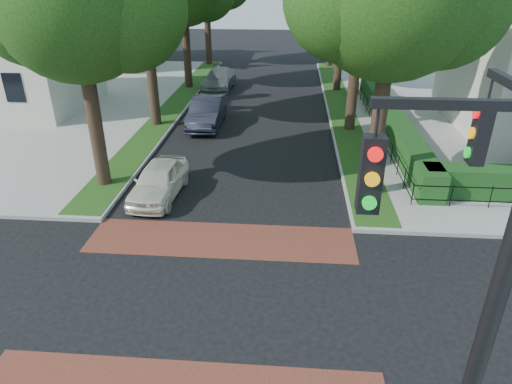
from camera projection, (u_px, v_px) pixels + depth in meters
ground at (204, 302)px, 12.60m from camera, size 120.00×120.00×0.00m
crosswalk_far at (221, 240)px, 15.45m from camera, size 9.00×2.20×0.01m
grass_strip_ne at (341, 108)px, 29.20m from camera, size 1.60×29.80×0.02m
grass_strip_nw at (175, 104)px, 29.95m from camera, size 1.60×29.80×0.02m
hedge_main_road at (390, 119)px, 25.12m from camera, size 1.00×18.00×1.20m
fence_main_road at (375, 121)px, 25.24m from camera, size 0.06×18.00×0.90m
house_left_near at (0, 27)px, 27.49m from camera, size 10.00×9.00×10.14m
house_left_far at (92, 7)px, 39.99m from camera, size 10.00×9.00×10.14m
traffic_signal at (483, 263)px, 6.22m from camera, size 2.17×2.00×8.00m
parked_car_front at (159, 180)px, 18.09m from camera, size 1.86×4.16×1.39m
parked_car_middle at (207, 112)px, 26.16m from camera, size 1.73×4.89×1.61m
parked_car_rear at (219, 79)px, 33.98m from camera, size 2.27×5.14×1.47m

